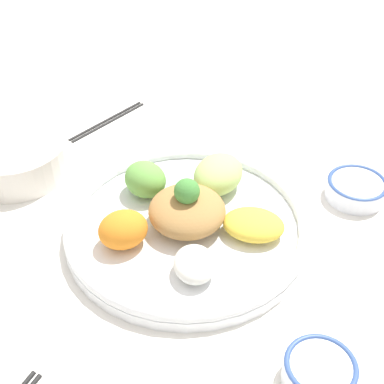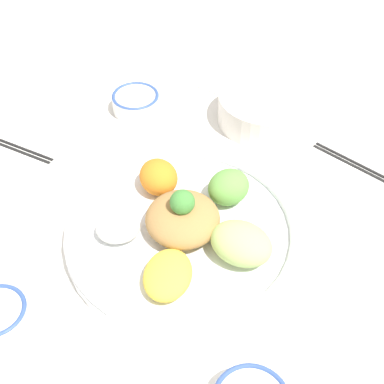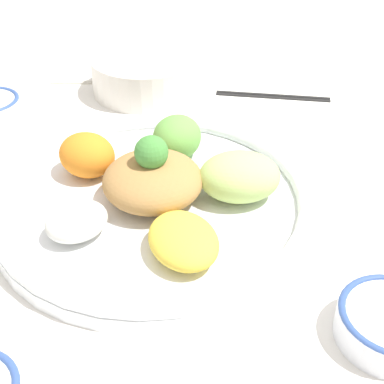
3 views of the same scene
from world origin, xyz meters
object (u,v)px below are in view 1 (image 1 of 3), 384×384
(salad_platter, at_px, (188,219))
(sauce_bowl_red, at_px, (319,372))
(side_serving_bowl, at_px, (16,156))
(chopsticks_pair_far, at_px, (108,120))
(rice_bowl_blue, at_px, (356,188))

(salad_platter, xyz_separation_m, sauce_bowl_red, (-0.22, 0.24, -0.00))
(side_serving_bowl, xyz_separation_m, chopsticks_pair_far, (-0.11, -0.21, -0.03))
(sauce_bowl_red, xyz_separation_m, side_serving_bowl, (0.57, -0.34, 0.01))
(rice_bowl_blue, bearing_deg, salad_platter, 27.82)
(salad_platter, height_order, rice_bowl_blue, salad_platter)
(sauce_bowl_red, bearing_deg, chopsticks_pair_far, -49.73)
(salad_platter, height_order, sauce_bowl_red, salad_platter)
(side_serving_bowl, height_order, chopsticks_pair_far, side_serving_bowl)
(side_serving_bowl, bearing_deg, chopsticks_pair_far, -118.27)
(salad_platter, relative_size, sauce_bowl_red, 4.35)
(salad_platter, relative_size, rice_bowl_blue, 3.80)
(sauce_bowl_red, xyz_separation_m, chopsticks_pair_far, (0.46, -0.55, -0.02))
(sauce_bowl_red, distance_m, side_serving_bowl, 0.67)
(sauce_bowl_red, xyz_separation_m, rice_bowl_blue, (-0.06, -0.39, -0.00))
(sauce_bowl_red, distance_m, chopsticks_pair_far, 0.72)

